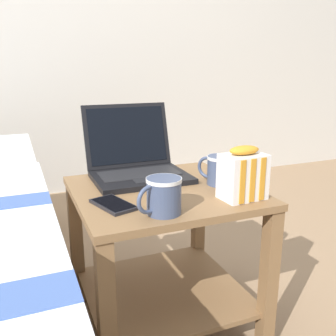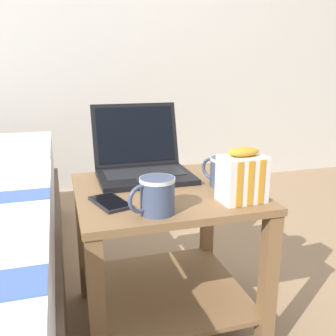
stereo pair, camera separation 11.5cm
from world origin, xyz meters
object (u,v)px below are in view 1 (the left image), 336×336
(laptop, at_px, (136,163))
(cell_phone, at_px, (113,204))
(mug_front_left, at_px, (163,194))
(snack_bag, at_px, (243,175))
(mug_front_right, at_px, (220,169))

(laptop, height_order, cell_phone, laptop)
(cell_phone, bearing_deg, mug_front_left, -44.08)
(mug_front_left, distance_m, snack_bag, 0.26)
(snack_bag, xyz_separation_m, cell_phone, (-0.37, 0.08, -0.07))
(snack_bag, bearing_deg, mug_front_left, -175.11)
(mug_front_left, xyz_separation_m, snack_bag, (0.26, 0.02, 0.02))
(snack_bag, relative_size, cell_phone, 1.00)
(mug_front_right, relative_size, cell_phone, 0.77)
(laptop, bearing_deg, mug_front_left, -96.81)
(laptop, xyz_separation_m, mug_front_left, (-0.04, -0.37, 0.01))
(mug_front_right, relative_size, snack_bag, 0.77)
(laptop, relative_size, mug_front_right, 2.63)
(mug_front_left, relative_size, mug_front_right, 1.09)
(laptop, bearing_deg, snack_bag, -57.56)
(laptop, xyz_separation_m, cell_phone, (-0.15, -0.26, -0.04))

